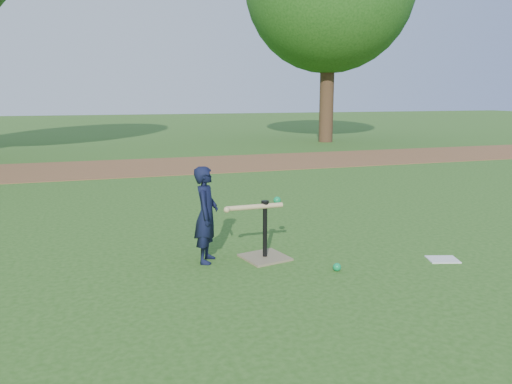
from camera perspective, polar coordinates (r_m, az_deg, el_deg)
name	(u,v)px	position (r m, az deg, el deg)	size (l,w,h in m)	color
ground	(260,270)	(4.91, 0.50, -8.92)	(80.00, 80.00, 0.00)	#285116
dirt_strip	(160,166)	(12.08, -10.87, 2.92)	(24.00, 3.00, 0.01)	brown
child	(206,215)	(5.05, -5.71, -2.59)	(0.36, 0.24, 0.98)	black
wiffle_ball_ground	(337,267)	(4.94, 9.24, -8.46)	(0.08, 0.08, 0.08)	#0C8745
clipboard	(443,259)	(5.54, 20.55, -7.23)	(0.30, 0.23, 0.01)	silver
batting_tee	(265,248)	(5.21, 1.03, -6.44)	(0.51, 0.51, 0.61)	#7C6D4F
swing_action	(257,206)	(5.07, 0.06, -1.58)	(0.66, 0.23, 0.10)	tan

